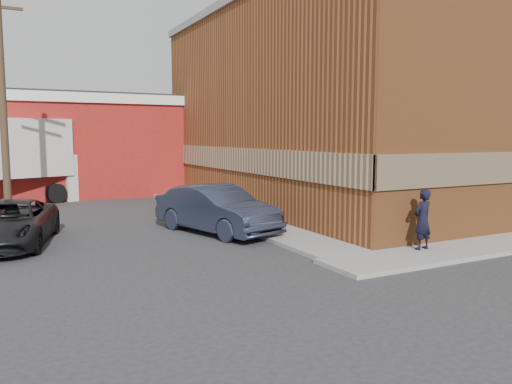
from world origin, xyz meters
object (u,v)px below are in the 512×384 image
warehouse (33,145)px  sedan (216,209)px  brick_building (365,108)px  box_truck (13,155)px  utility_pole (2,95)px  man (423,219)px  suv_a (9,224)px

warehouse → sedan: 15.93m
brick_building → box_truck: brick_building is taller
brick_building → utility_pole: brick_building is taller
sedan → man: bearing=-70.4°
brick_building → utility_pole: (-16.00, 0.00, 0.06)m
suv_a → man: bearing=-17.8°
brick_building → suv_a: (-16.03, -3.06, -4.00)m
man → suv_a: (-10.36, 6.44, -0.30)m
utility_pole → sedan: (6.32, -4.05, -3.93)m
warehouse → box_truck: (-1.11, -3.82, -0.42)m
brick_building → man: (-5.67, -9.50, -3.71)m
sedan → box_truck: (-5.94, 11.24, 1.57)m
box_truck → man: bearing=-79.4°
utility_pole → man: 14.53m
sedan → box_truck: 12.81m
man → sedan: 6.76m
sedan → brick_building: bearing=6.0°
utility_pole → man: bearing=-42.6°
man → suv_a: man is taller
warehouse → suv_a: warehouse is taller
warehouse → box_truck: warehouse is taller
box_truck → utility_pole: bearing=-113.2°
warehouse → suv_a: bearing=-96.2°
warehouse → sedan: size_ratio=3.27×
sedan → warehouse: bearing=91.0°
man → suv_a: 12.20m
brick_building → sedan: brick_building is taller
suv_a → utility_pole: bearing=103.5°
warehouse → sedan: bearing=-72.2°
man → sedan: man is taller
utility_pole → man: utility_pole is taller
warehouse → man: size_ratio=9.52×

